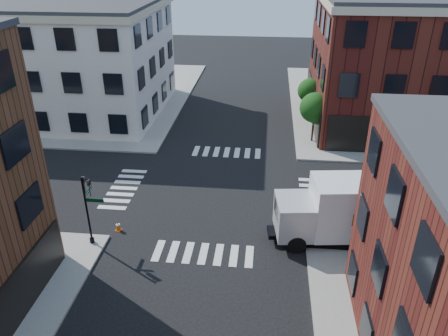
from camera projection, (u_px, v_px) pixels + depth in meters
ground at (217, 193)px, 31.78m from camera, size 120.00×120.00×0.00m
sidewalk_ne at (427, 106)px, 48.36m from camera, size 30.00×30.00×0.15m
sidewalk_nw at (64, 94)px, 52.22m from camera, size 30.00×30.00×0.15m
building_nw at (53, 59)px, 45.13m from camera, size 22.00×16.00×11.00m
tree_near at (315, 109)px, 38.44m from camera, size 2.69×2.69×4.49m
tree_far at (310, 92)px, 43.87m from camera, size 2.43×2.43×4.07m
signal_pole at (88, 203)px, 25.19m from camera, size 1.29×1.24×4.60m
box_truck at (353, 210)px, 25.91m from camera, size 9.17×3.76×4.05m
traffic_cone at (118, 226)px, 27.54m from camera, size 0.47×0.47×0.66m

